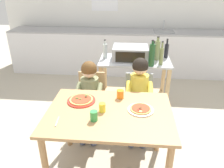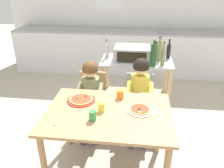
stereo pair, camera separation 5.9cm
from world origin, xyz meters
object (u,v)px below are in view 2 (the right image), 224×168
object	(u,v)px
kitchen_island_cart	(136,79)
serving_spoon	(56,121)
child_in_olive_shirt	(90,91)
bottle_slim_sauce	(159,50)
toaster_oven	(132,53)
bottle_clear_vinegar	(155,51)
bottle_brown_beer	(169,51)
bottle_dark_olive_oil	(163,56)
bottle_squat_spirits	(107,51)
drinking_cup_orange	(120,94)
dining_chair_left	(92,99)
drinking_cup_green	(93,115)
drinking_cup_yellow	(101,107)
child_in_yellow_shirt	(140,91)
dining_chair_right	(139,101)
pizza_plate_white	(140,110)
dining_table	(108,121)
bottle_tall_green_wine	(153,55)
pizza_plate_red_rimmed	(81,100)

from	to	relation	value
kitchen_island_cart	serving_spoon	size ratio (longest dim) A/B	7.01
child_in_olive_shirt	bottle_slim_sauce	bearing A→B (deg)	36.35
toaster_oven	bottle_clear_vinegar	size ratio (longest dim) A/B	2.00
bottle_brown_beer	bottle_dark_olive_oil	xyz separation A→B (m)	(-0.10, -0.30, 0.02)
bottle_squat_spirits	drinking_cup_orange	bearing A→B (deg)	-73.99
bottle_brown_beer	bottle_clear_vinegar	bearing A→B (deg)	-177.03
bottle_clear_vinegar	kitchen_island_cart	bearing A→B (deg)	-152.61
bottle_brown_beer	child_in_olive_shirt	xyz separation A→B (m)	(-0.99, -0.73, -0.32)
dining_chair_left	kitchen_island_cart	bearing A→B (deg)	40.26
drinking_cup_green	drinking_cup_yellow	distance (m)	0.16
child_in_yellow_shirt	drinking_cup_orange	size ratio (longest dim) A/B	11.66
bottle_clear_vinegar	dining_chair_left	xyz separation A→B (m)	(-0.81, -0.60, -0.49)
bottle_slim_sauce	bottle_clear_vinegar	bearing A→B (deg)	113.10
kitchen_island_cart	bottle_clear_vinegar	bearing A→B (deg)	27.39
bottle_slim_sauce	toaster_oven	bearing A→B (deg)	-175.48
child_in_yellow_shirt	serving_spoon	bearing A→B (deg)	-132.35
dining_chair_left	drinking_cup_orange	distance (m)	0.67
drinking_cup_green	drinking_cup_orange	distance (m)	0.48
dining_chair_right	pizza_plate_white	xyz separation A→B (m)	(-0.00, -0.67, 0.29)
bottle_slim_sauce	bottle_dark_olive_oil	bearing A→B (deg)	-78.64
dining_chair_left	serving_spoon	xyz separation A→B (m)	(-0.14, -0.92, 0.28)
dining_table	child_in_olive_shirt	size ratio (longest dim) A/B	1.20
bottle_tall_green_wine	serving_spoon	size ratio (longest dim) A/B	2.45
kitchen_island_cart	drinking_cup_yellow	bearing A→B (deg)	-104.71
child_in_olive_shirt	dining_chair_left	bearing A→B (deg)	90.00
serving_spoon	drinking_cup_green	bearing A→B (deg)	10.25
dining_table	serving_spoon	world-z (taller)	serving_spoon
bottle_dark_olive_oil	child_in_yellow_shirt	size ratio (longest dim) A/B	0.30
bottle_dark_olive_oil	pizza_plate_red_rimmed	size ratio (longest dim) A/B	1.08
pizza_plate_red_rimmed	drinking_cup_orange	world-z (taller)	drinking_cup_orange
toaster_oven	dining_chair_right	xyz separation A→B (m)	(0.12, -0.46, -0.48)
bottle_dark_olive_oil	child_in_olive_shirt	world-z (taller)	bottle_dark_olive_oil
dining_chair_right	drinking_cup_green	world-z (taller)	drinking_cup_green
bottle_squat_spirits	drinking_cup_green	xyz separation A→B (m)	(0.06, -1.37, -0.18)
dining_table	pizza_plate_red_rimmed	world-z (taller)	pizza_plate_red_rimmed
bottle_dark_olive_oil	pizza_plate_red_rimmed	distance (m)	1.25
bottle_tall_green_wine	bottle_dark_olive_oil	xyz separation A→B (m)	(0.13, 0.06, -0.02)
bottle_tall_green_wine	bottle_brown_beer	distance (m)	0.43
child_in_yellow_shirt	pizza_plate_red_rimmed	distance (m)	0.75
bottle_slim_sauce	bottle_brown_beer	xyz separation A→B (m)	(0.14, 0.11, -0.03)
child_in_yellow_shirt	bottle_slim_sauce	bearing A→B (deg)	68.47
bottle_clear_vinegar	child_in_yellow_shirt	distance (m)	0.79
pizza_plate_red_rimmed	drinking_cup_green	xyz separation A→B (m)	(0.19, -0.33, 0.04)
pizza_plate_white	serving_spoon	distance (m)	0.79
dining_table	drinking_cup_orange	distance (m)	0.33
bottle_dark_olive_oil	pizza_plate_white	distance (m)	1.03
bottle_squat_spirits	dining_chair_left	world-z (taller)	bottle_squat_spirits
dining_chair_left	serving_spoon	distance (m)	0.97
bottle_tall_green_wine	dining_chair_left	bearing A→B (deg)	-161.66
bottle_clear_vinegar	drinking_cup_orange	bearing A→B (deg)	-111.63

